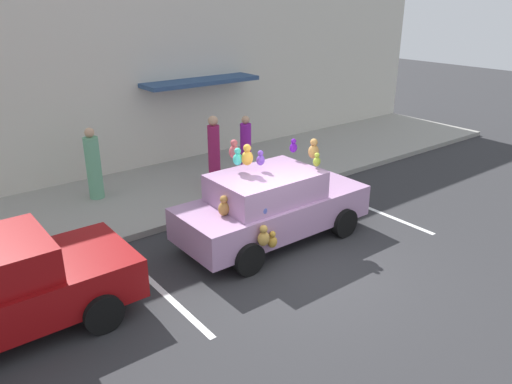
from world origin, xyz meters
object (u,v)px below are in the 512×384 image
(pedestrian_near_shopfront, at_px, (214,152))
(plush_covered_car, at_px, (271,205))
(teddy_bear_on_sidewalk, at_px, (247,178))
(pedestrian_by_lamp, at_px, (94,166))
(pedestrian_walking_past, at_px, (246,148))

(pedestrian_near_shopfront, bearing_deg, plush_covered_car, -101.99)
(teddy_bear_on_sidewalk, distance_m, pedestrian_by_lamp, 3.85)
(teddy_bear_on_sidewalk, xyz_separation_m, pedestrian_by_lamp, (-3.25, 2.01, 0.47))
(pedestrian_near_shopfront, xyz_separation_m, pedestrian_by_lamp, (-2.86, 1.06, -0.07))
(teddy_bear_on_sidewalk, bearing_deg, plush_covered_car, -115.30)
(pedestrian_by_lamp, bearing_deg, pedestrian_walking_past, -13.36)
(pedestrian_walking_past, relative_size, pedestrian_by_lamp, 0.94)
(pedestrian_near_shopfront, bearing_deg, teddy_bear_on_sidewalk, -67.57)
(plush_covered_car, xyz_separation_m, pedestrian_by_lamp, (-2.18, 4.27, 0.18))
(pedestrian_near_shopfront, distance_m, pedestrian_walking_past, 1.14)
(pedestrian_walking_past, bearing_deg, pedestrian_by_lamp, 166.64)
(pedestrian_near_shopfront, bearing_deg, pedestrian_by_lamp, 159.61)
(pedestrian_near_shopfront, distance_m, pedestrian_by_lamp, 3.05)
(pedestrian_near_shopfront, bearing_deg, pedestrian_walking_past, 5.82)
(pedestrian_walking_past, xyz_separation_m, pedestrian_by_lamp, (-3.99, 0.95, 0.04))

